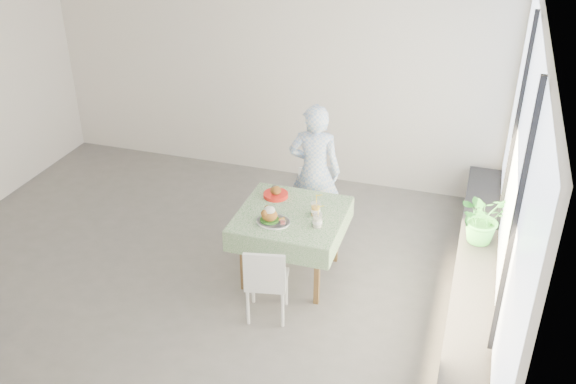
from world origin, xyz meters
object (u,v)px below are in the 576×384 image
(potted_plant, at_px, (483,217))
(diner, at_px, (315,172))
(main_dish, at_px, (271,217))
(chair_far, at_px, (316,219))
(juice_cup_orange, at_px, (316,209))
(chair_near, at_px, (267,294))
(cafe_table, at_px, (291,237))

(potted_plant, bearing_deg, diner, 167.95)
(diner, xyz_separation_m, main_dish, (-0.14, -1.07, 0.01))
(chair_far, distance_m, juice_cup_orange, 0.91)
(chair_far, relative_size, juice_cup_orange, 2.96)
(chair_far, height_order, chair_near, chair_far)
(chair_far, relative_size, main_dish, 2.47)
(diner, bearing_deg, chair_far, 111.50)
(chair_near, distance_m, diner, 1.63)
(main_dish, bearing_deg, cafe_table, 59.85)
(chair_far, xyz_separation_m, chair_near, (-0.08, -1.44, -0.01))
(chair_near, bearing_deg, chair_far, 86.84)
(potted_plant, bearing_deg, chair_near, -147.99)
(cafe_table, relative_size, main_dish, 3.10)
(main_dish, bearing_deg, diner, 82.78)
(chair_far, bearing_deg, main_dish, -101.25)
(main_dish, relative_size, potted_plant, 0.62)
(main_dish, distance_m, potted_plant, 2.07)
(cafe_table, xyz_separation_m, juice_cup_orange, (0.24, 0.04, 0.35))
(main_dish, relative_size, juice_cup_orange, 1.20)
(chair_far, bearing_deg, chair_near, -93.16)
(chair_near, relative_size, potted_plant, 1.48)
(chair_far, distance_m, chair_near, 1.44)
(diner, distance_m, potted_plant, 1.86)
(juice_cup_orange, relative_size, potted_plant, 0.52)
(diner, height_order, juice_cup_orange, diner)
(chair_far, bearing_deg, potted_plant, -9.16)
(cafe_table, distance_m, chair_far, 0.77)
(diner, height_order, potted_plant, diner)
(juice_cup_orange, bearing_deg, chair_near, -109.41)
(cafe_table, xyz_separation_m, main_dish, (-0.13, -0.23, 0.34))
(chair_far, relative_size, chair_near, 1.04)
(juice_cup_orange, bearing_deg, potted_plant, 14.83)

